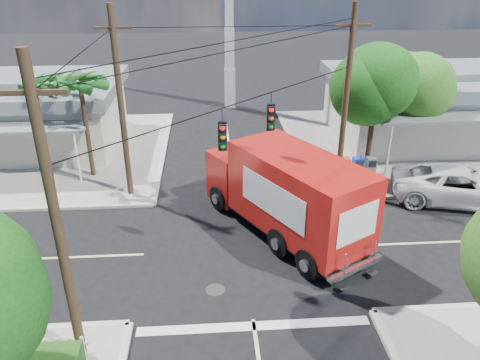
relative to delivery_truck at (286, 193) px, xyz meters
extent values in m
plane|color=black|center=(-1.84, -1.26, -1.91)|extent=(120.00, 120.00, 0.00)
cube|color=gray|center=(9.16, 9.74, -1.84)|extent=(14.00, 14.00, 0.14)
cube|color=#BBB6A6|center=(2.16, 9.74, -1.84)|extent=(0.25, 14.00, 0.14)
cube|color=#BBB6A6|center=(9.16, 2.74, -1.84)|extent=(14.00, 0.25, 0.14)
cube|color=gray|center=(-12.84, 9.74, -1.84)|extent=(14.00, 14.00, 0.14)
cube|color=#BBB6A6|center=(-5.84, 9.74, -1.84)|extent=(0.25, 14.00, 0.14)
cube|color=#BBB6A6|center=(-12.84, 2.74, -1.84)|extent=(14.00, 0.25, 0.14)
cube|color=beige|center=(-1.84, 8.74, -1.90)|extent=(0.12, 12.00, 0.01)
cube|color=silver|center=(-1.84, -5.56, -1.90)|extent=(7.50, 0.40, 0.01)
cube|color=silver|center=(10.66, 10.74, -0.07)|extent=(11.00, 8.00, 3.40)
cube|color=slate|center=(10.66, 10.74, 1.98)|extent=(11.80, 8.80, 0.70)
cube|color=slate|center=(10.66, 10.74, 2.48)|extent=(6.05, 4.40, 0.50)
cube|color=slate|center=(10.66, 5.84, 1.13)|extent=(9.90, 1.80, 0.15)
cylinder|color=silver|center=(6.26, 5.04, -0.32)|extent=(0.12, 0.12, 2.90)
cube|color=beige|center=(-13.84, 11.24, -0.17)|extent=(10.00, 8.00, 3.20)
cube|color=slate|center=(-13.84, 11.24, 1.78)|extent=(10.80, 8.80, 0.70)
cube|color=slate|center=(-13.84, 11.24, 2.28)|extent=(5.50, 4.40, 0.50)
cylinder|color=silver|center=(-9.84, 5.54, -0.42)|extent=(0.12, 0.12, 2.70)
cube|color=silver|center=(-1.34, 18.74, -0.41)|extent=(0.80, 0.80, 3.00)
cube|color=silver|center=(-1.34, 18.74, 2.59)|extent=(0.70, 0.70, 3.00)
cube|color=silver|center=(-1.34, 18.74, 5.59)|extent=(0.60, 0.60, 3.00)
cylinder|color=#422D1C|center=(5.36, 5.54, 0.28)|extent=(0.28, 0.28, 4.10)
sphere|color=#134514|center=(5.36, 5.54, 2.84)|extent=(4.10, 4.10, 4.10)
sphere|color=#134514|center=(4.96, 5.74, 3.10)|extent=(3.33, 3.33, 3.33)
sphere|color=#134514|center=(5.71, 5.24, 2.71)|extent=(3.58, 3.58, 3.58)
cylinder|color=#422D1C|center=(7.96, 7.74, 0.03)|extent=(0.28, 0.28, 3.58)
sphere|color=#29681A|center=(7.96, 7.74, 2.27)|extent=(3.58, 3.58, 3.58)
sphere|color=#29681A|center=(7.56, 7.94, 2.49)|extent=(2.91, 2.91, 2.91)
sphere|color=#29681A|center=(8.31, 7.44, 2.15)|extent=(3.14, 3.14, 3.14)
cylinder|color=#422D1C|center=(-9.34, 6.24, 0.73)|extent=(0.24, 0.24, 5.00)
cone|color=#1A5B1B|center=(-8.44, 6.24, 3.33)|extent=(0.50, 2.06, 0.98)
cone|color=#1A5B1B|center=(-8.78, 6.94, 3.33)|extent=(1.92, 1.68, 0.98)
cone|color=#1A5B1B|center=(-9.54, 7.12, 3.33)|extent=(2.12, 0.95, 0.98)
cone|color=#1A5B1B|center=(-10.16, 6.63, 3.33)|extent=(1.34, 2.07, 0.98)
cone|color=#1A5B1B|center=(-10.16, 5.85, 3.33)|extent=(1.34, 2.07, 0.98)
cone|color=#1A5B1B|center=(-9.54, 5.36, 3.33)|extent=(2.12, 0.95, 0.98)
cone|color=#1A5B1B|center=(-8.78, 5.54, 3.33)|extent=(1.92, 1.68, 0.98)
cylinder|color=#422D1C|center=(-11.34, 7.74, 0.53)|extent=(0.24, 0.24, 4.60)
cone|color=#1A5B1B|center=(-10.44, 7.74, 2.93)|extent=(0.50, 2.06, 0.98)
cone|color=#1A5B1B|center=(-10.78, 8.44, 2.93)|extent=(1.92, 1.68, 0.98)
cone|color=#1A5B1B|center=(-11.54, 8.62, 2.93)|extent=(2.12, 0.95, 0.98)
cone|color=#1A5B1B|center=(-12.16, 8.13, 2.93)|extent=(1.34, 2.07, 0.98)
cone|color=#1A5B1B|center=(-12.16, 7.35, 2.93)|extent=(1.34, 2.07, 0.98)
cone|color=#1A5B1B|center=(-11.54, 6.86, 2.93)|extent=(2.12, 0.95, 0.98)
cone|color=#1A5B1B|center=(-10.78, 7.04, 2.93)|extent=(1.92, 1.68, 0.98)
cylinder|color=#473321|center=(-7.04, -6.46, 2.59)|extent=(0.28, 0.28, 9.00)
cube|color=#473321|center=(-7.04, -6.46, 6.09)|extent=(1.60, 0.12, 0.12)
cylinder|color=#473321|center=(3.36, 3.94, 2.59)|extent=(0.28, 0.28, 9.00)
cube|color=#473321|center=(3.36, 3.94, 6.09)|extent=(1.60, 0.12, 0.12)
cylinder|color=#473321|center=(-7.04, 3.94, 2.59)|extent=(0.28, 0.28, 9.00)
cube|color=#473321|center=(-7.04, 3.94, 6.09)|extent=(1.60, 0.12, 0.12)
cylinder|color=black|center=(-1.84, -1.26, 4.29)|extent=(10.43, 10.43, 0.04)
cube|color=black|center=(-2.64, -2.06, 3.34)|extent=(0.30, 0.24, 1.05)
sphere|color=red|center=(-2.64, -2.20, 3.67)|extent=(0.20, 0.20, 0.20)
cube|color=black|center=(-0.74, -0.16, 3.34)|extent=(0.30, 0.24, 1.05)
sphere|color=red|center=(-0.74, -0.30, 3.67)|extent=(0.20, 0.20, 0.20)
cube|color=silver|center=(-6.84, -6.86, -1.27)|extent=(0.09, 0.06, 1.00)
cube|color=red|center=(3.96, 4.94, -1.22)|extent=(0.50, 0.50, 1.10)
cube|color=#0F27A3|center=(4.66, 4.94, -1.22)|extent=(0.50, 0.50, 1.10)
cube|color=slate|center=(5.36, 4.94, -1.22)|extent=(0.50, 0.50, 1.10)
cube|color=black|center=(-0.08, 0.15, -1.32)|extent=(6.31, 8.48, 0.27)
cube|color=red|center=(-1.72, 2.98, -0.46)|extent=(3.14, 2.86, 2.36)
cube|color=black|center=(-2.09, 3.63, -0.03)|extent=(2.08, 1.36, 1.02)
cube|color=silver|center=(-2.20, 3.82, -1.21)|extent=(2.20, 1.34, 0.38)
cube|color=red|center=(0.40, -0.69, 0.29)|extent=(5.43, 6.73, 3.11)
cube|color=white|center=(1.58, -0.01, 0.45)|extent=(1.95, 3.35, 1.39)
cube|color=white|center=(-0.78, -1.37, 0.45)|extent=(1.95, 3.35, 1.39)
cube|color=white|center=(1.96, -3.40, 0.45)|extent=(1.68, 0.98, 1.39)
cube|color=silver|center=(2.03, -3.52, -1.32)|extent=(2.36, 1.52, 0.19)
cube|color=silver|center=(1.45, -4.02, -0.89)|extent=(0.45, 0.30, 1.07)
cube|color=silver|center=(2.75, -3.27, -0.89)|extent=(0.45, 0.30, 1.07)
cylinder|color=black|center=(-2.71, 2.22, -1.32)|extent=(0.89, 1.19, 1.18)
cylinder|color=black|center=(-0.57, 3.46, -1.32)|extent=(0.89, 1.19, 1.18)
cylinder|color=black|center=(0.40, -3.16, -1.32)|extent=(0.89, 1.19, 1.18)
cylinder|color=black|center=(2.54, -1.93, -1.32)|extent=(0.89, 1.19, 1.18)
imported|color=silver|center=(8.80, 2.20, -1.04)|extent=(6.79, 4.41, 1.74)
camera|label=1|loc=(-3.12, -17.01, 8.85)|focal=35.00mm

